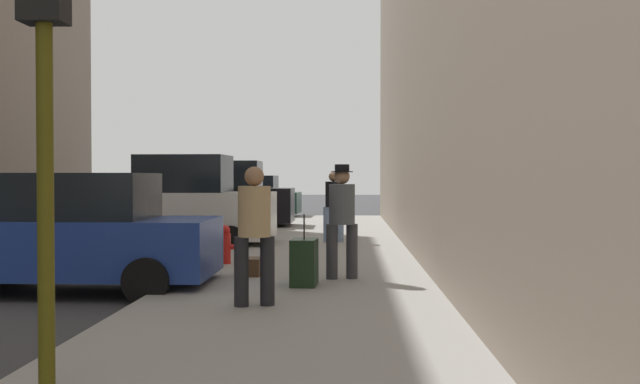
% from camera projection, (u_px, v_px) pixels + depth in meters
% --- Properties ---
extents(sidewalk, '(4.00, 40.00, 0.15)m').
position_uv_depth(sidewalk, '(294.00, 304.00, 9.30)').
color(sidewalk, gray).
rests_on(sidewalk, ground_plane).
extents(parked_blue_sedan, '(4.20, 2.07, 1.79)m').
position_uv_depth(parked_blue_sedan, '(76.00, 236.00, 10.61)').
color(parked_blue_sedan, navy).
rests_on(parked_blue_sedan, ground_plane).
extents(parked_white_van, '(4.64, 2.15, 2.25)m').
position_uv_depth(parked_white_van, '(178.00, 206.00, 16.97)').
color(parked_white_van, silver).
rests_on(parked_white_van, ground_plane).
extents(parked_black_suv, '(4.61, 2.07, 2.25)m').
position_uv_depth(parked_black_suv, '(224.00, 198.00, 23.13)').
color(parked_black_suv, black).
rests_on(parked_black_suv, ground_plane).
extents(parked_dark_green_sedan, '(4.27, 2.19, 1.79)m').
position_uv_depth(parked_dark_green_sedan, '(249.00, 199.00, 29.09)').
color(parked_dark_green_sedan, '#193828').
rests_on(parked_dark_green_sedan, ground_plane).
extents(fire_hydrant, '(0.42, 0.22, 0.70)m').
position_uv_depth(fire_hydrant, '(225.00, 244.00, 13.00)').
color(fire_hydrant, red).
rests_on(fire_hydrant, sidewalk).
extents(traffic_light, '(0.32, 0.32, 3.60)m').
position_uv_depth(traffic_light, '(45.00, 36.00, 5.19)').
color(traffic_light, '#514C0F').
rests_on(traffic_light, sidewalk).
extents(pedestrian_with_beanie, '(0.53, 0.49, 1.78)m').
position_uv_depth(pedestrian_with_beanie, '(342.00, 215.00, 11.04)').
color(pedestrian_with_beanie, '#333338').
rests_on(pedestrian_with_beanie, sidewalk).
extents(pedestrian_in_tan_coat, '(0.53, 0.49, 1.71)m').
position_uv_depth(pedestrian_in_tan_coat, '(254.00, 228.00, 8.71)').
color(pedestrian_in_tan_coat, black).
rests_on(pedestrian_in_tan_coat, sidewalk).
extents(pedestrian_in_jeans, '(0.52, 0.44, 1.71)m').
position_uv_depth(pedestrian_in_jeans, '(334.00, 203.00, 17.36)').
color(pedestrian_in_jeans, '#728CB2').
rests_on(pedestrian_in_jeans, sidewalk).
extents(rolling_suitcase, '(0.40, 0.58, 1.04)m').
position_uv_depth(rolling_suitcase, '(304.00, 262.00, 10.36)').
color(rolling_suitcase, black).
rests_on(rolling_suitcase, sidewalk).
extents(duffel_bag, '(0.32, 0.44, 0.28)m').
position_uv_depth(duffel_bag, '(251.00, 267.00, 11.43)').
color(duffel_bag, '#472D19').
rests_on(duffel_bag, sidewalk).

